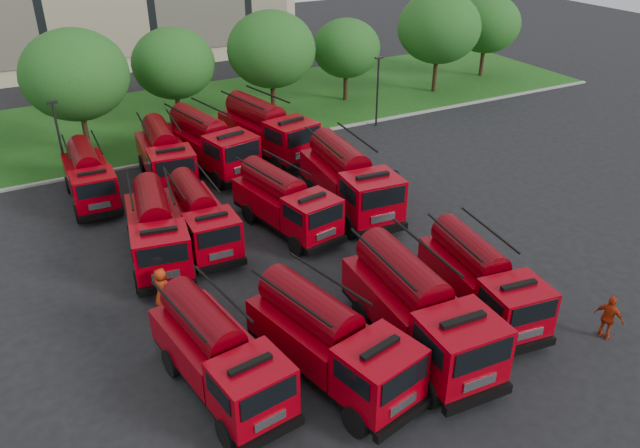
# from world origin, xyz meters

# --- Properties ---
(ground) EXTENTS (140.00, 140.00, 0.00)m
(ground) POSITION_xyz_m (0.00, 0.00, 0.00)
(ground) COLOR black
(ground) RESTS_ON ground
(lawn) EXTENTS (70.00, 16.00, 0.12)m
(lawn) POSITION_xyz_m (0.00, 26.00, 0.06)
(lawn) COLOR #1A4612
(lawn) RESTS_ON ground
(curb) EXTENTS (70.00, 0.30, 0.14)m
(curb) POSITION_xyz_m (0.00, 17.90, 0.07)
(curb) COLOR gray
(curb) RESTS_ON ground
(tree_2) EXTENTS (6.72, 6.72, 8.22)m
(tree_2) POSITION_xyz_m (-8.00, 21.50, 5.35)
(tree_2) COLOR #382314
(tree_2) RESTS_ON ground
(tree_3) EXTENTS (5.88, 5.88, 7.19)m
(tree_3) POSITION_xyz_m (-1.00, 24.00, 4.68)
(tree_3) COLOR #382314
(tree_3) RESTS_ON ground
(tree_4) EXTENTS (6.55, 6.55, 8.01)m
(tree_4) POSITION_xyz_m (6.00, 22.50, 5.22)
(tree_4) COLOR #382314
(tree_4) RESTS_ON ground
(tree_5) EXTENTS (5.46, 5.46, 6.68)m
(tree_5) POSITION_xyz_m (13.00, 23.50, 4.35)
(tree_5) COLOR #382314
(tree_5) RESTS_ON ground
(tree_6) EXTENTS (6.89, 6.89, 8.42)m
(tree_6) POSITION_xyz_m (21.00, 22.00, 5.49)
(tree_6) COLOR #382314
(tree_6) RESTS_ON ground
(tree_7) EXTENTS (6.05, 6.05, 7.39)m
(tree_7) POSITION_xyz_m (28.00, 24.00, 4.82)
(tree_7) COLOR #382314
(tree_7) RESTS_ON ground
(lamp_post_0) EXTENTS (0.60, 0.25, 5.11)m
(lamp_post_0) POSITION_xyz_m (-10.00, 17.20, 2.90)
(lamp_post_0) COLOR black
(lamp_post_0) RESTS_ON ground
(lamp_post_1) EXTENTS (0.60, 0.25, 5.11)m
(lamp_post_1) POSITION_xyz_m (12.00, 17.20, 2.90)
(lamp_post_1) COLOR black
(lamp_post_1) RESTS_ON ground
(fire_truck_0) EXTENTS (3.29, 7.10, 3.11)m
(fire_truck_0) POSITION_xyz_m (-7.94, -3.63, 1.57)
(fire_truck_0) COLOR black
(fire_truck_0) RESTS_ON ground
(fire_truck_1) EXTENTS (3.99, 7.59, 3.29)m
(fire_truck_1) POSITION_xyz_m (-4.23, -4.94, 1.66)
(fire_truck_1) COLOR black
(fire_truck_1) RESTS_ON ground
(fire_truck_2) EXTENTS (3.22, 7.96, 3.56)m
(fire_truck_2) POSITION_xyz_m (-0.49, -5.03, 1.79)
(fire_truck_2) COLOR black
(fire_truck_2) RESTS_ON ground
(fire_truck_3) EXTENTS (3.22, 7.06, 3.10)m
(fire_truck_3) POSITION_xyz_m (3.28, -4.30, 1.56)
(fire_truck_3) COLOR black
(fire_truck_3) RESTS_ON ground
(fire_truck_4) EXTENTS (3.58, 7.42, 3.24)m
(fire_truck_4) POSITION_xyz_m (-7.48, 6.08, 1.63)
(fire_truck_4) COLOR black
(fire_truck_4) RESTS_ON ground
(fire_truck_5) EXTENTS (2.66, 6.76, 3.04)m
(fire_truck_5) POSITION_xyz_m (-5.22, 6.48, 1.53)
(fire_truck_5) COLOR black
(fire_truck_5) RESTS_ON ground
(fire_truck_6) EXTENTS (3.52, 7.20, 3.14)m
(fire_truck_6) POSITION_xyz_m (-0.85, 5.91, 1.58)
(fire_truck_6) COLOR black
(fire_truck_6) RESTS_ON ground
(fire_truck_7) EXTENTS (3.46, 8.18, 3.63)m
(fire_truck_7) POSITION_xyz_m (3.17, 6.29, 1.83)
(fire_truck_7) COLOR black
(fire_truck_7) RESTS_ON ground
(fire_truck_8) EXTENTS (2.62, 6.67, 3.00)m
(fire_truck_8) POSITION_xyz_m (-9.11, 14.15, 1.51)
(fire_truck_8) COLOR black
(fire_truck_8) RESTS_ON ground
(fire_truck_9) EXTENTS (3.15, 7.39, 3.27)m
(fire_truck_9) POSITION_xyz_m (-4.56, 14.91, 1.65)
(fire_truck_9) COLOR black
(fire_truck_9) RESTS_ON ground
(fire_truck_10) EXTENTS (4.15, 8.12, 3.53)m
(fire_truck_10) POSITION_xyz_m (-1.66, 15.16, 1.78)
(fire_truck_10) COLOR black
(fire_truck_10) RESTS_ON ground
(fire_truck_11) EXTENTS (4.26, 8.39, 3.65)m
(fire_truck_11) POSITION_xyz_m (2.40, 15.53, 1.84)
(fire_truck_11) COLOR black
(fire_truck_11) RESTS_ON ground
(firefighter_0) EXTENTS (0.72, 0.69, 1.60)m
(firefighter_0) POSITION_xyz_m (1.50, -5.69, 0.00)
(firefighter_0) COLOR #A92A0D
(firefighter_0) RESTS_ON ground
(firefighter_2) EXTENTS (0.98, 1.29, 1.94)m
(firefighter_2) POSITION_xyz_m (6.49, -8.15, 0.00)
(firefighter_2) COLOR #A92A0D
(firefighter_2) RESTS_ON ground
(firefighter_3) EXTENTS (1.14, 0.62, 1.72)m
(firefighter_3) POSITION_xyz_m (4.94, -3.37, 0.00)
(firefighter_3) COLOR black
(firefighter_3) RESTS_ON ground
(firefighter_4) EXTENTS (0.94, 1.08, 1.86)m
(firefighter_4) POSITION_xyz_m (-8.39, 2.20, 0.00)
(firefighter_4) COLOR #A92A0D
(firefighter_4) RESTS_ON ground
(firefighter_5) EXTENTS (1.82, 1.30, 1.80)m
(firefighter_5) POSITION_xyz_m (6.13, 6.18, 0.00)
(firefighter_5) COLOR black
(firefighter_5) RESTS_ON ground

